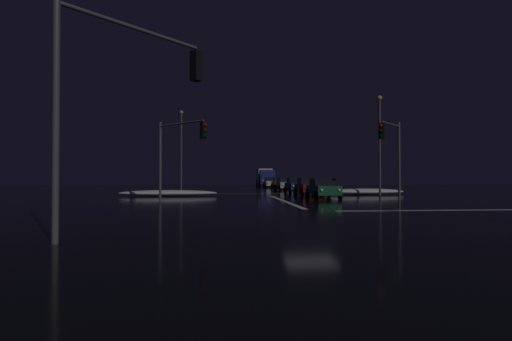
{
  "coord_description": "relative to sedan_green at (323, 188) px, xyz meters",
  "views": [
    {
      "loc": [
        -4.38,
        -19.0,
        1.72
      ],
      "look_at": [
        -1.65,
        11.8,
        2.19
      ],
      "focal_mm": 27.5,
      "sensor_mm": 36.0,
      "label": 1
    }
  ],
  "objects": [
    {
      "name": "sedan_silver",
      "position": [
        0.08,
        18.81,
        0.0
      ],
      "size": [
        2.02,
        4.33,
        1.57
      ],
      "color": "#B7B7BC",
      "rests_on": "ground"
    },
    {
      "name": "sedan_white",
      "position": [
        -0.28,
        30.32,
        0.0
      ],
      "size": [
        2.02,
        4.33,
        1.57
      ],
      "color": "silver",
      "rests_on": "ground"
    },
    {
      "name": "streetlamp_right_near",
      "position": [
        5.76,
        2.74,
        4.26
      ],
      "size": [
        0.44,
        0.44,
        8.76
      ],
      "color": "#424247",
      "rests_on": "ground"
    },
    {
      "name": "traffic_signal_ne",
      "position": [
        4.04,
        -3.48,
        3.1
      ],
      "size": [
        2.6,
        2.6,
        5.7
      ],
      "color": "#4C4C51",
      "rests_on": "ground"
    },
    {
      "name": "centre_line_ns",
      "position": [
        -3.53,
        8.74,
        -0.8
      ],
      "size": [
        22.0,
        0.15,
        0.01
      ],
      "color": "yellow",
      "rests_on": "ground"
    },
    {
      "name": "snow_bank_left_curb",
      "position": [
        -12.53,
        4.63,
        -0.54
      ],
      "size": [
        8.5,
        1.5,
        0.53
      ],
      "color": "white",
      "rests_on": "ground"
    },
    {
      "name": "sedan_blue",
      "position": [
        0.21,
        12.32,
        0.0
      ],
      "size": [
        2.02,
        4.33,
        1.57
      ],
      "color": "navy",
      "rests_on": "ground"
    },
    {
      "name": "crosswalk_bar_east",
      "position": [
        4.76,
        -11.06,
        -0.8
      ],
      "size": [
        14.03,
        0.4,
        0.01
      ],
      "color": "white",
      "rests_on": "ground"
    },
    {
      "name": "sedan_red",
      "position": [
        0.15,
        5.91,
        0.0
      ],
      "size": [
        2.02,
        4.33,
        1.57
      ],
      "color": "maroon",
      "rests_on": "ground"
    },
    {
      "name": "streetlamp_left_far",
      "position": [
        -12.83,
        18.74,
        4.82
      ],
      "size": [
        0.44,
        0.44,
        9.84
      ],
      "color": "#424247",
      "rests_on": "ground"
    },
    {
      "name": "sedan_green",
      "position": [
        0.0,
        0.0,
        0.0
      ],
      "size": [
        2.02,
        4.33,
        1.57
      ],
      "color": "#14512D",
      "rests_on": "ground"
    },
    {
      "name": "stop_line_north",
      "position": [
        -3.53,
        -2.86,
        -0.8
      ],
      "size": [
        0.35,
        14.03,
        0.01
      ],
      "color": "white",
      "rests_on": "ground"
    },
    {
      "name": "traffic_signal_sw",
      "position": [
        -10.72,
        -18.25,
        3.71
      ],
      "size": [
        3.66,
        3.66,
        6.5
      ],
      "color": "#4C4C51",
      "rests_on": "ground"
    },
    {
      "name": "ground",
      "position": [
        -3.53,
        -11.06,
        -0.85
      ],
      "size": [
        120.0,
        120.0,
        0.1
      ],
      "primitive_type": "cube",
      "color": "black"
    },
    {
      "name": "box_truck",
      "position": [
        -0.27,
        38.35,
        0.91
      ],
      "size": [
        2.68,
        8.28,
        3.08
      ],
      "color": "navy",
      "rests_on": "ground"
    },
    {
      "name": "sedan_orange",
      "position": [
        0.18,
        24.16,
        0.0
      ],
      "size": [
        2.02,
        4.33,
        1.57
      ],
      "color": "#C66014",
      "rests_on": "ground"
    },
    {
      "name": "traffic_signal_nw",
      "position": [
        -10.71,
        -3.88,
        3.03
      ],
      "size": [
        3.42,
        3.42,
        5.51
      ],
      "color": "#4C4C51",
      "rests_on": "ground"
    },
    {
      "name": "snow_bank_right_curb",
      "position": [
        5.46,
        5.66,
        -0.51
      ],
      "size": [
        7.64,
        1.5,
        0.58
      ],
      "color": "white",
      "rests_on": "ground"
    }
  ]
}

